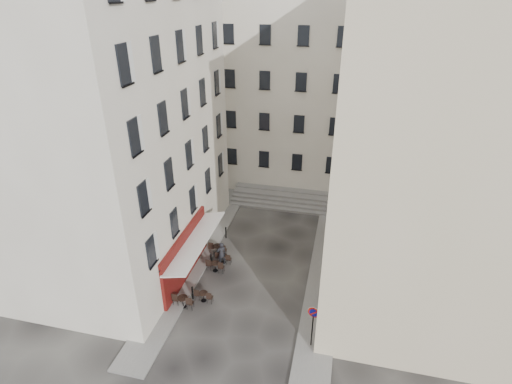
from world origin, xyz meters
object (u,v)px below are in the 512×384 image
(bistro_table_b, at_px, (204,296))
(pedestrian, at_px, (221,254))
(bistro_table_a, at_px, (183,301))
(no_parking_sign, at_px, (313,320))

(bistro_table_b, relative_size, pedestrian, 0.66)
(bistro_table_a, height_order, bistro_table_b, bistro_table_a)
(bistro_table_a, xyz_separation_m, pedestrian, (0.99, 4.56, 0.41))
(bistro_table_a, relative_size, bistro_table_b, 1.13)
(no_parking_sign, relative_size, pedestrian, 1.55)
(bistro_table_b, bearing_deg, bistro_table_a, -143.44)
(no_parking_sign, distance_m, pedestrian, 9.06)
(bistro_table_a, bearing_deg, bistro_table_b, 36.56)
(pedestrian, bearing_deg, no_parking_sign, 104.69)
(no_parking_sign, distance_m, bistro_table_a, 8.09)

